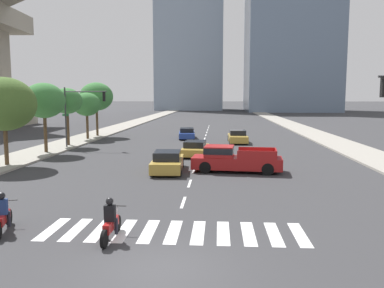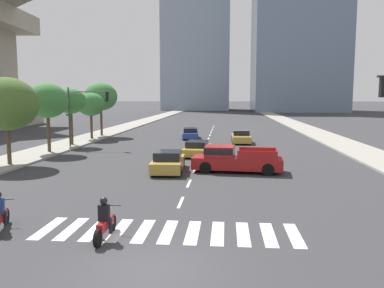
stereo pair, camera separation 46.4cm
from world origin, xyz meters
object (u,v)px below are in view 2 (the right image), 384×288
Objects in this scene: motorcycle_third at (0,215)px; traffic_signal_far at (84,106)px; motorcycle_trailing at (105,222)px; street_tree_third at (71,101)px; street_tree_second at (47,101)px; sedan_gold_1 at (241,137)px; sedan_gold_0 at (197,149)px; street_tree_fourth at (91,104)px; pickup_truck at (233,159)px; street_tree_nearest at (6,104)px; sedan_gold_2 at (168,162)px; sedan_blue_3 at (191,134)px; street_tree_fifth at (101,97)px.

traffic_signal_far reaches higher than motorcycle_third.
motorcycle_trailing is 0.39× the size of street_tree_third.
street_tree_second is 5.05m from street_tree_third.
sedan_gold_1 is (9.74, 28.51, 0.03)m from motorcycle_third.
sedan_gold_0 is at bearing -21.92° from street_tree_third.
motorcycle_third is at bearing -76.85° from street_tree_fourth.
sedan_gold_1 is (1.12, 16.34, -0.20)m from pickup_truck.
street_tree_second is at bearing -117.92° from traffic_signal_far.
street_tree_third is at bearing 90.00° from street_tree_nearest.
pickup_truck is (4.56, 12.64, 0.23)m from motorcycle_trailing.
pickup_truck is 1.27× the size of sedan_gold_2.
motorcycle_trailing is 0.47× the size of sedan_gold_2.
street_tree_nearest reaches higher than pickup_truck.
pickup_truck is at bearing -48.79° from street_tree_fourth.
sedan_blue_3 reaches higher than sedan_gold_0.
pickup_truck is 23.96m from street_tree_fourth.
motorcycle_trailing is 17.80m from street_tree_nearest.
street_tree_fifth is at bearing 99.96° from traffic_signal_far.
pickup_truck is 26.86m from street_tree_fifth.
street_tree_nearest is (-1.90, -9.88, 0.39)m from traffic_signal_far.
sedan_gold_0 is (1.72, 19.60, -0.01)m from motorcycle_trailing.
street_tree_nearest is at bearing 2.41° from pickup_truck.
traffic_signal_far is 4.09m from street_tree_second.
pickup_truck is at bearing -19.08° from motorcycle_trailing.
sedan_gold_2 is 24.91m from street_tree_fifth.
sedan_gold_1 is 17.70m from street_tree_third.
sedan_gold_2 is at bearing -57.77° from street_tree_fourth.
pickup_truck is 20.65m from sedan_blue_3.
sedan_blue_3 is 17.55m from street_tree_second.
motorcycle_trailing is at bearing -65.87° from street_tree_third.
street_tree_fifth is at bearing -108.48° from sedan_gold_1.
street_tree_second is 10.81m from street_tree_fourth.
street_tree_second is (0.00, 6.30, 0.17)m from street_tree_nearest.
pickup_truck reaches higher than motorcycle_trailing.
sedan_gold_0 is 0.86× the size of street_tree_third.
street_tree_fifth is (-15.64, 21.46, 4.04)m from pickup_truck.
street_tree_nearest is at bearing 145.71° from sedan_blue_3.
sedan_blue_3 is (4.03, 32.30, -0.00)m from motorcycle_third.
sedan_gold_2 is 12.07m from street_tree_nearest.
street_tree_second reaches higher than street_tree_third.
sedan_blue_3 is at bearing -23.74° from motorcycle_third.
street_tree_third reaches higher than sedan_blue_3.
street_tree_nearest is (-11.43, 1.03, 3.73)m from sedan_gold_2.
sedan_gold_0 is 14.33m from street_tree_third.
motorcycle_third is at bearing -20.39° from sedan_gold_1.
street_tree_fourth is (-11.43, 18.13, 3.36)m from sedan_gold_2.
motorcycle_trailing is 0.42× the size of street_tree_fourth.
traffic_signal_far is at bearing -3.98° from motorcycle_third.
sedan_gold_0 is at bearing -176.96° from sedan_blue_3.
street_tree_fourth is at bearing 29.64° from sedan_gold_2.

